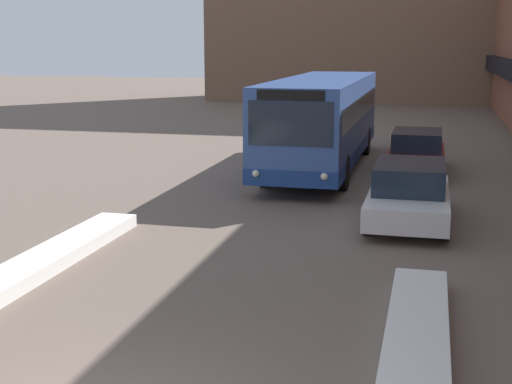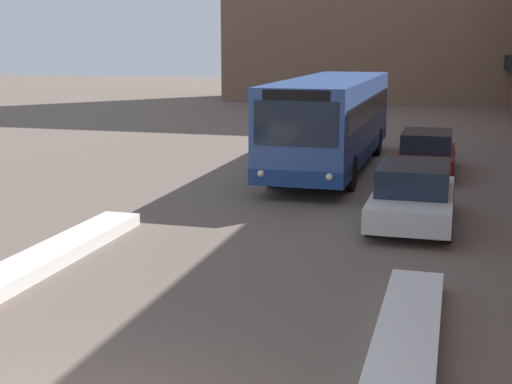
{
  "view_description": "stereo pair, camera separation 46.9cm",
  "coord_description": "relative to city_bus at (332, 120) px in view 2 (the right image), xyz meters",
  "views": [
    {
      "loc": [
        3.66,
        -6.22,
        4.34
      ],
      "look_at": [
        0.13,
        8.04,
        1.25
      ],
      "focal_mm": 50.0,
      "sensor_mm": 36.0,
      "label": 1
    },
    {
      "loc": [
        4.11,
        -6.1,
        4.34
      ],
      "look_at": [
        0.13,
        8.04,
        1.25
      ],
      "focal_mm": 50.0,
      "sensor_mm": 36.0,
      "label": 2
    }
  ],
  "objects": [
    {
      "name": "city_bus",
      "position": [
        0.0,
        0.0,
        0.0
      ],
      "size": [
        2.68,
        11.67,
        3.14
      ],
      "color": "#335193",
      "rests_on": "ground_plane"
    },
    {
      "name": "parked_car_front",
      "position": [
        3.24,
        -7.05,
        -0.99
      ],
      "size": [
        1.94,
        4.58,
        1.46
      ],
      "color": "silver",
      "rests_on": "ground_plane"
    },
    {
      "name": "parked_car_middle",
      "position": [
        3.24,
        0.11,
        -1.01
      ],
      "size": [
        1.88,
        4.58,
        1.4
      ],
      "color": "maroon",
      "rests_on": "ground_plane"
    }
  ]
}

